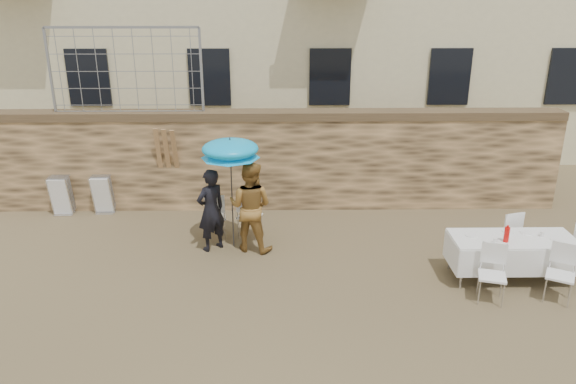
{
  "coord_description": "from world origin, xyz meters",
  "views": [
    {
      "loc": [
        0.27,
        -7.07,
        4.89
      ],
      "look_at": [
        0.4,
        2.2,
        1.4
      ],
      "focal_mm": 35.0,
      "sensor_mm": 36.0,
      "label": 1
    }
  ],
  "objects_px": {
    "umbrella": "(230,152)",
    "chair_stack_left": "(64,193)",
    "table_chair_front_right": "(560,274)",
    "table_chair_back": "(505,234)",
    "couple_chair_left": "(215,215)",
    "man_suit": "(211,210)",
    "chair_stack_right": "(104,193)",
    "woman_dress": "(250,206)",
    "banquet_table": "(514,240)",
    "table_chair_front_left": "(492,275)",
    "soda_bottle": "(507,235)",
    "couple_chair_right": "(250,215)"
  },
  "relations": [
    {
      "from": "couple_chair_left",
      "to": "soda_bottle",
      "type": "relative_size",
      "value": 3.69
    },
    {
      "from": "chair_stack_right",
      "to": "woman_dress",
      "type": "bearing_deg",
      "value": -29.44
    },
    {
      "from": "couple_chair_left",
      "to": "table_chair_back",
      "type": "xyz_separation_m",
      "value": [
        5.52,
        -0.97,
        0.0
      ]
    },
    {
      "from": "table_chair_front_left",
      "to": "table_chair_front_right",
      "type": "relative_size",
      "value": 1.0
    },
    {
      "from": "man_suit",
      "to": "soda_bottle",
      "type": "distance_m",
      "value": 5.3
    },
    {
      "from": "couple_chair_right",
      "to": "chair_stack_left",
      "type": "relative_size",
      "value": 1.04
    },
    {
      "from": "umbrella",
      "to": "table_chair_back",
      "type": "bearing_deg",
      "value": -5.81
    },
    {
      "from": "man_suit",
      "to": "chair_stack_right",
      "type": "bearing_deg",
      "value": -75.6
    },
    {
      "from": "table_chair_back",
      "to": "couple_chair_left",
      "type": "bearing_deg",
      "value": -26.69
    },
    {
      "from": "umbrella",
      "to": "table_chair_front_left",
      "type": "xyz_separation_m",
      "value": [
        4.32,
        -2.07,
        -1.45
      ]
    },
    {
      "from": "man_suit",
      "to": "banquet_table",
      "type": "distance_m",
      "value": 5.46
    },
    {
      "from": "chair_stack_left",
      "to": "chair_stack_right",
      "type": "height_order",
      "value": "same"
    },
    {
      "from": "woman_dress",
      "to": "table_chair_front_left",
      "type": "height_order",
      "value": "woman_dress"
    },
    {
      "from": "couple_chair_right",
      "to": "soda_bottle",
      "type": "xyz_separation_m",
      "value": [
        4.42,
        -1.92,
        0.43
      ]
    },
    {
      "from": "man_suit",
      "to": "chair_stack_left",
      "type": "bearing_deg",
      "value": -68.01
    },
    {
      "from": "couple_chair_right",
      "to": "banquet_table",
      "type": "distance_m",
      "value": 4.95
    },
    {
      "from": "umbrella",
      "to": "table_chair_front_left",
      "type": "relative_size",
      "value": 2.13
    },
    {
      "from": "umbrella",
      "to": "couple_chair_left",
      "type": "xyz_separation_m",
      "value": [
        -0.4,
        0.45,
        -1.45
      ]
    },
    {
      "from": "woman_dress",
      "to": "banquet_table",
      "type": "relative_size",
      "value": 0.84
    },
    {
      "from": "man_suit",
      "to": "table_chair_front_left",
      "type": "relative_size",
      "value": 1.7
    },
    {
      "from": "couple_chair_left",
      "to": "chair_stack_left",
      "type": "bearing_deg",
      "value": -28.98
    },
    {
      "from": "table_chair_front_left",
      "to": "soda_bottle",
      "type": "bearing_deg",
      "value": 72.39
    },
    {
      "from": "banquet_table",
      "to": "table_chair_back",
      "type": "xyz_separation_m",
      "value": [
        0.2,
        0.8,
        -0.25
      ]
    },
    {
      "from": "chair_stack_left",
      "to": "chair_stack_right",
      "type": "relative_size",
      "value": 1.0
    },
    {
      "from": "woman_dress",
      "to": "table_chair_front_left",
      "type": "bearing_deg",
      "value": 172.32
    },
    {
      "from": "man_suit",
      "to": "table_chair_front_left",
      "type": "distance_m",
      "value": 5.12
    },
    {
      "from": "umbrella",
      "to": "chair_stack_left",
      "type": "xyz_separation_m",
      "value": [
        -3.92,
        1.8,
        -1.47
      ]
    },
    {
      "from": "woman_dress",
      "to": "table_chair_back",
      "type": "xyz_separation_m",
      "value": [
        4.77,
        -0.42,
        -0.41
      ]
    },
    {
      "from": "man_suit",
      "to": "couple_chair_right",
      "type": "xyz_separation_m",
      "value": [
        0.7,
        0.55,
        -0.33
      ]
    },
    {
      "from": "man_suit",
      "to": "couple_chair_left",
      "type": "relative_size",
      "value": 1.7
    },
    {
      "from": "woman_dress",
      "to": "couple_chair_left",
      "type": "relative_size",
      "value": 1.85
    },
    {
      "from": "banquet_table",
      "to": "table_chair_front_left",
      "type": "relative_size",
      "value": 2.19
    },
    {
      "from": "couple_chair_left",
      "to": "chair_stack_left",
      "type": "relative_size",
      "value": 1.04
    },
    {
      "from": "man_suit",
      "to": "chair_stack_left",
      "type": "relative_size",
      "value": 1.77
    },
    {
      "from": "man_suit",
      "to": "table_chair_front_left",
      "type": "height_order",
      "value": "man_suit"
    },
    {
      "from": "woman_dress",
      "to": "couple_chair_left",
      "type": "xyz_separation_m",
      "value": [
        -0.75,
        0.55,
        -0.41
      ]
    },
    {
      "from": "woman_dress",
      "to": "table_chair_back",
      "type": "height_order",
      "value": "woman_dress"
    },
    {
      "from": "table_chair_front_left",
      "to": "chair_stack_left",
      "type": "distance_m",
      "value": 9.1
    },
    {
      "from": "couple_chair_right",
      "to": "soda_bottle",
      "type": "height_order",
      "value": "soda_bottle"
    },
    {
      "from": "woman_dress",
      "to": "banquet_table",
      "type": "xyz_separation_m",
      "value": [
        4.57,
        -1.22,
        -0.15
      ]
    },
    {
      "from": "table_chair_front_right",
      "to": "table_chair_front_left",
      "type": "bearing_deg",
      "value": -151.01
    },
    {
      "from": "woman_dress",
      "to": "banquet_table",
      "type": "bearing_deg",
      "value": -176.23
    },
    {
      "from": "couple_chair_right",
      "to": "chair_stack_right",
      "type": "height_order",
      "value": "couple_chair_right"
    },
    {
      "from": "couple_chair_left",
      "to": "couple_chair_right",
      "type": "xyz_separation_m",
      "value": [
        0.7,
        0.0,
        0.0
      ]
    },
    {
      "from": "soda_bottle",
      "to": "table_chair_front_right",
      "type": "relative_size",
      "value": 0.27
    },
    {
      "from": "table_chair_front_right",
      "to": "banquet_table",
      "type": "bearing_deg",
      "value": 152.68
    },
    {
      "from": "table_chair_front_right",
      "to": "chair_stack_left",
      "type": "bearing_deg",
      "value": -173.53
    },
    {
      "from": "chair_stack_right",
      "to": "table_chair_front_right",
      "type": "bearing_deg",
      "value": -24.65
    },
    {
      "from": "woman_dress",
      "to": "table_chair_front_right",
      "type": "xyz_separation_m",
      "value": [
        5.07,
        -1.97,
        -0.41
      ]
    },
    {
      "from": "man_suit",
      "to": "chair_stack_right",
      "type": "distance_m",
      "value": 3.26
    }
  ]
}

